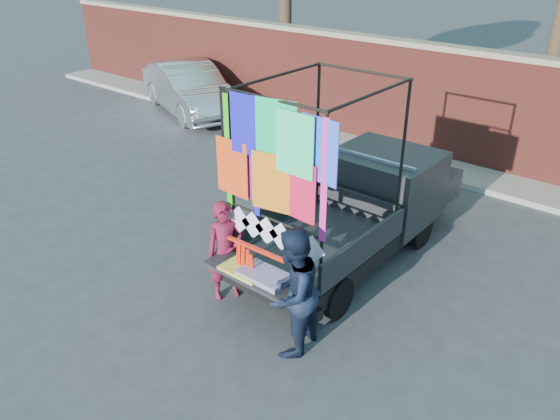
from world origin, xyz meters
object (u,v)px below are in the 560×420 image
Objects in this scene: man at (292,293)px; sedan at (189,89)px; woman at (226,251)px; pickup_truck at (368,204)px.

sedan is at bearing -133.61° from man.
sedan is 2.53× the size of man.
woman is 0.87× the size of man.
man is (0.67, -2.86, 0.09)m from pickup_truck.
pickup_truck is 2.94m from man.
sedan is 2.89× the size of woman.
man is (8.78, -6.15, 0.15)m from sedan.
man is at bearing -104.12° from sedan.
woman reaches higher than sedan.
woman is (7.32, -5.85, 0.04)m from sedan.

